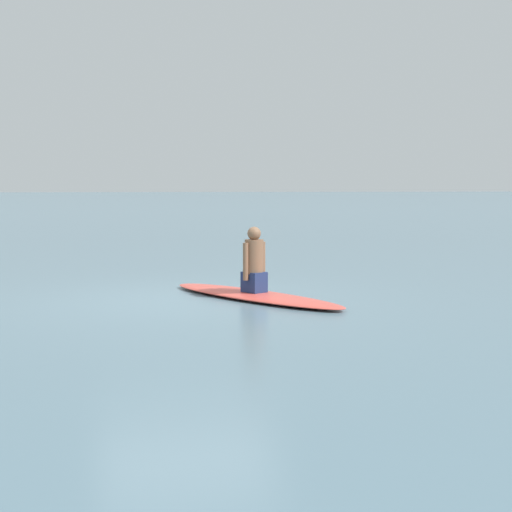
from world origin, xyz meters
The scene contains 3 objects.
ground_plane centered at (0.00, 0.00, 0.00)m, with size 400.00×400.00×0.00m, color slate.
surfboard centered at (0.00, 0.96, 0.05)m, with size 3.40×0.77×0.09m, color #D84C3F.
person_paddler centered at (0.00, 0.96, 0.52)m, with size 0.39×0.39×0.93m.
Camera 1 is at (10.66, -1.28, 1.60)m, focal length 54.20 mm.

